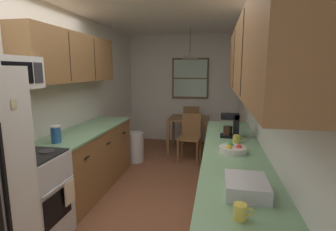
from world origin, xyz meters
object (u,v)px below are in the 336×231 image
trash_bin (135,147)px  dish_rack (246,186)px  dining_chair_near (190,135)px  microwave_over_range (5,73)px  fruit_bowl (233,149)px  mug_spare (240,212)px  dining_table (189,123)px  dining_chair_far (191,123)px  coffee_maker (232,125)px  table_serving_bowl (187,117)px  stove_range (29,198)px  mug_by_coffeemaker (236,139)px  storage_canister (56,134)px

trash_bin → dish_rack: dish_rack is taller
dining_chair_near → microwave_over_range: bearing=-117.7°
microwave_over_range → dish_rack: bearing=-9.8°
trash_bin → fruit_bowl: size_ratio=2.00×
mug_spare → fruit_bowl: bearing=88.8°
dining_table → dining_chair_far: bearing=91.2°
coffee_maker → table_serving_bowl: (-0.80, 2.12, -0.30)m
stove_range → table_serving_bowl: size_ratio=5.52×
dining_chair_near → fruit_bowl: bearing=-73.7°
fruit_bowl → table_serving_bowl: 2.86m
fruit_bowl → dining_table: bearing=104.8°
microwave_over_range → coffee_maker: bearing=28.6°
dining_chair_near → fruit_bowl: (0.65, -2.22, 0.44)m
fruit_bowl → table_serving_bowl: fruit_bowl is taller
dining_chair_near → table_serving_bowl: bearing=103.9°
trash_bin → dish_rack: bearing=-58.7°
mug_spare → fruit_bowl: size_ratio=0.41×
stove_range → dining_chair_near: stove_range is taller
dining_chair_near → dining_chair_far: 1.16m
mug_by_coffeemaker → fruit_bowl: 0.37m
table_serving_bowl → stove_range: bearing=-110.1°
dining_chair_far → dining_table: bearing=-88.8°
coffee_maker → dining_chair_near: bearing=112.9°
mug_spare → fruit_bowl: 1.21m
microwave_over_range → fruit_bowl: bearing=14.0°
dining_chair_near → stove_range: bearing=-115.8°
microwave_over_range → fruit_bowl: (2.09, 0.52, -0.76)m
table_serving_bowl → mug_by_coffeemaker: bearing=-70.5°
mug_spare → dish_rack: size_ratio=0.33×
trash_bin → table_serving_bowl: 1.30m
dining_chair_near → mug_by_coffeemaker: bearing=-69.0°
dining_chair_far → coffee_maker: bearing=-74.3°
microwave_over_range → stove_range: bearing=-0.0°
mug_by_coffeemaker → mug_spare: size_ratio=1.01×
dish_rack → microwave_over_range: bearing=170.2°
storage_canister → fruit_bowl: size_ratio=0.72×
storage_canister → stove_range: bearing=-89.4°
fruit_bowl → trash_bin: bearing=130.8°
dining_chair_far → mug_by_coffeemaker: size_ratio=7.89×
mug_spare → dish_rack: (0.07, 0.33, 0.01)m
storage_canister → dish_rack: (2.02, -0.88, -0.05)m
microwave_over_range → dining_chair_near: size_ratio=0.65×
mug_spare → table_serving_bowl: (-0.75, 3.96, -0.19)m
dining_chair_near → mug_spare: mug_spare is taller
coffee_maker → fruit_bowl: (-0.02, -0.63, -0.12)m
storage_canister → coffee_maker: 2.10m
coffee_maker → dish_rack: (0.02, -1.52, -0.10)m
stove_range → coffee_maker: size_ratio=3.77×
trash_bin → mug_spare: size_ratio=4.89×
microwave_over_range → table_serving_bowl: 3.64m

